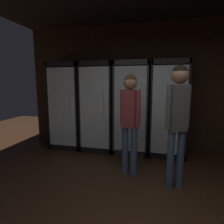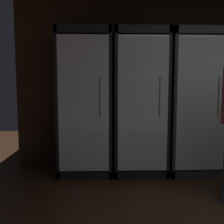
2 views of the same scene
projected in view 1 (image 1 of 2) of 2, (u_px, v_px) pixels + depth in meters
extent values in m
cube|color=black|center=(155.00, 88.00, 4.14)|extent=(6.00, 0.06, 2.80)
cube|color=black|center=(73.00, 105.00, 4.59)|extent=(0.71, 0.04, 1.95)
cube|color=black|center=(55.00, 106.00, 4.39)|extent=(0.04, 0.60, 1.95)
cube|color=black|center=(81.00, 106.00, 4.24)|extent=(0.04, 0.60, 1.95)
cube|color=black|center=(66.00, 65.00, 4.17)|extent=(0.71, 0.60, 0.10)
cube|color=black|center=(69.00, 144.00, 4.46)|extent=(0.71, 0.60, 0.10)
cube|color=white|center=(73.00, 105.00, 4.56)|extent=(0.63, 0.02, 1.71)
cube|color=silver|center=(62.00, 108.00, 4.03)|extent=(0.63, 0.02, 1.71)
cylinder|color=#B2B2B7|center=(70.00, 104.00, 3.95)|extent=(0.02, 0.02, 0.50)
cube|color=silver|center=(69.00, 141.00, 4.45)|extent=(0.61, 0.52, 0.02)
cylinder|color=#336B38|center=(61.00, 135.00, 4.49)|extent=(0.07, 0.07, 0.24)
cylinder|color=#336B38|center=(61.00, 129.00, 4.47)|extent=(0.02, 0.02, 0.09)
cylinder|color=tan|center=(61.00, 136.00, 4.49)|extent=(0.07, 0.07, 0.06)
cylinder|color=black|center=(66.00, 137.00, 4.43)|extent=(0.06, 0.06, 0.20)
cylinder|color=black|center=(66.00, 131.00, 4.41)|extent=(0.02, 0.02, 0.09)
cylinder|color=white|center=(66.00, 137.00, 4.43)|extent=(0.07, 0.07, 0.08)
cylinder|color=#9EAD99|center=(72.00, 137.00, 4.44)|extent=(0.07, 0.07, 0.21)
cylinder|color=#9EAD99|center=(72.00, 131.00, 4.42)|extent=(0.02, 0.02, 0.08)
cylinder|color=#B2332D|center=(72.00, 137.00, 4.44)|extent=(0.07, 0.07, 0.06)
cylinder|color=gray|center=(79.00, 137.00, 4.41)|extent=(0.07, 0.07, 0.23)
cylinder|color=gray|center=(79.00, 130.00, 4.39)|extent=(0.02, 0.02, 0.09)
cylinder|color=#B2332D|center=(79.00, 137.00, 4.41)|extent=(0.07, 0.07, 0.07)
cube|color=silver|center=(69.00, 124.00, 4.38)|extent=(0.61, 0.52, 0.02)
cylinder|color=brown|center=(60.00, 119.00, 4.44)|extent=(0.07, 0.07, 0.20)
cylinder|color=brown|center=(60.00, 114.00, 4.42)|extent=(0.02, 0.02, 0.06)
cylinder|color=#B2332D|center=(60.00, 119.00, 4.44)|extent=(0.07, 0.07, 0.07)
cylinder|color=#194723|center=(66.00, 119.00, 4.41)|extent=(0.08, 0.08, 0.20)
cylinder|color=#194723|center=(66.00, 114.00, 4.39)|extent=(0.03, 0.03, 0.06)
cylinder|color=white|center=(66.00, 120.00, 4.42)|extent=(0.08, 0.08, 0.07)
cylinder|color=#194723|center=(71.00, 120.00, 4.32)|extent=(0.07, 0.07, 0.20)
cylinder|color=#194723|center=(70.00, 114.00, 4.30)|extent=(0.03, 0.03, 0.06)
cylinder|color=#B2332D|center=(71.00, 120.00, 4.32)|extent=(0.08, 0.08, 0.07)
cylinder|color=gray|center=(77.00, 120.00, 4.33)|extent=(0.06, 0.06, 0.19)
cylinder|color=gray|center=(77.00, 115.00, 4.31)|extent=(0.03, 0.03, 0.08)
cylinder|color=beige|center=(77.00, 120.00, 4.33)|extent=(0.07, 0.07, 0.06)
cube|color=silver|center=(68.00, 106.00, 4.32)|extent=(0.61, 0.52, 0.02)
cylinder|color=black|center=(59.00, 101.00, 4.35)|extent=(0.08, 0.08, 0.21)
cylinder|color=black|center=(58.00, 95.00, 4.32)|extent=(0.03, 0.03, 0.08)
cylinder|color=tan|center=(59.00, 103.00, 4.35)|extent=(0.08, 0.08, 0.06)
cylinder|color=#194723|center=(64.00, 102.00, 4.28)|extent=(0.07, 0.07, 0.20)
cylinder|color=#194723|center=(63.00, 95.00, 4.26)|extent=(0.03, 0.03, 0.10)
cylinder|color=#2D2D33|center=(64.00, 102.00, 4.28)|extent=(0.08, 0.08, 0.07)
cylinder|color=#194723|center=(71.00, 101.00, 4.31)|extent=(0.07, 0.07, 0.23)
cylinder|color=#194723|center=(71.00, 94.00, 4.28)|extent=(0.02, 0.02, 0.08)
cylinder|color=tan|center=(71.00, 102.00, 4.31)|extent=(0.07, 0.07, 0.07)
cylinder|color=gray|center=(77.00, 102.00, 4.26)|extent=(0.07, 0.07, 0.20)
cylinder|color=gray|center=(77.00, 95.00, 4.24)|extent=(0.03, 0.03, 0.08)
cylinder|color=beige|center=(77.00, 101.00, 4.26)|extent=(0.07, 0.07, 0.08)
cube|color=silver|center=(67.00, 88.00, 4.25)|extent=(0.61, 0.52, 0.02)
cylinder|color=brown|center=(60.00, 82.00, 4.25)|extent=(0.07, 0.07, 0.23)
cylinder|color=brown|center=(60.00, 75.00, 4.23)|extent=(0.02, 0.02, 0.09)
cylinder|color=#2D2D33|center=(60.00, 84.00, 4.26)|extent=(0.07, 0.07, 0.07)
cylinder|color=#9EAD99|center=(73.00, 83.00, 4.17)|extent=(0.07, 0.07, 0.21)
cylinder|color=#9EAD99|center=(72.00, 76.00, 4.15)|extent=(0.02, 0.02, 0.10)
cylinder|color=beige|center=(73.00, 83.00, 4.18)|extent=(0.07, 0.07, 0.08)
cube|color=black|center=(102.00, 105.00, 4.42)|extent=(0.71, 0.04, 1.95)
cube|color=black|center=(84.00, 107.00, 4.22)|extent=(0.04, 0.60, 1.95)
cube|color=black|center=(113.00, 107.00, 4.07)|extent=(0.04, 0.60, 1.95)
cube|color=black|center=(98.00, 65.00, 4.00)|extent=(0.71, 0.60, 0.10)
cube|color=black|center=(99.00, 147.00, 4.29)|extent=(0.71, 0.60, 0.10)
cube|color=white|center=(102.00, 106.00, 4.39)|extent=(0.63, 0.02, 1.71)
cube|color=silver|center=(94.00, 109.00, 3.86)|extent=(0.63, 0.02, 1.71)
cylinder|color=#B2B2B7|center=(104.00, 104.00, 3.78)|extent=(0.02, 0.02, 0.50)
cube|color=silver|center=(99.00, 144.00, 4.28)|extent=(0.61, 0.52, 0.02)
cylinder|color=#194723|center=(89.00, 139.00, 4.27)|extent=(0.06, 0.06, 0.21)
cylinder|color=#194723|center=(89.00, 133.00, 4.25)|extent=(0.02, 0.02, 0.06)
cylinder|color=tan|center=(89.00, 139.00, 4.27)|extent=(0.07, 0.07, 0.06)
cylinder|color=#9EAD99|center=(95.00, 139.00, 4.24)|extent=(0.08, 0.08, 0.21)
cylinder|color=#9EAD99|center=(95.00, 133.00, 4.21)|extent=(0.03, 0.03, 0.09)
cylinder|color=#B2332D|center=(95.00, 140.00, 4.24)|extent=(0.08, 0.08, 0.07)
cylinder|color=gray|center=(101.00, 140.00, 4.21)|extent=(0.08, 0.08, 0.21)
cylinder|color=gray|center=(101.00, 134.00, 4.19)|extent=(0.03, 0.03, 0.07)
cylinder|color=tan|center=(101.00, 140.00, 4.21)|extent=(0.08, 0.08, 0.08)
cylinder|color=#336B38|center=(108.00, 140.00, 4.16)|extent=(0.08, 0.08, 0.23)
cylinder|color=#336B38|center=(108.00, 133.00, 4.14)|extent=(0.03, 0.03, 0.10)
cylinder|color=beige|center=(108.00, 140.00, 4.16)|extent=(0.08, 0.08, 0.07)
cube|color=silver|center=(99.00, 120.00, 4.19)|extent=(0.61, 0.52, 0.02)
cylinder|color=#336B38|center=(92.00, 114.00, 4.23)|extent=(0.07, 0.07, 0.22)
cylinder|color=#336B38|center=(92.00, 108.00, 4.21)|extent=(0.03, 0.03, 0.07)
cylinder|color=beige|center=(92.00, 115.00, 4.23)|extent=(0.07, 0.07, 0.07)
cylinder|color=#336B38|center=(105.00, 116.00, 4.12)|extent=(0.07, 0.07, 0.18)
cylinder|color=#336B38|center=(105.00, 110.00, 4.10)|extent=(0.02, 0.02, 0.07)
cylinder|color=tan|center=(105.00, 117.00, 4.12)|extent=(0.08, 0.08, 0.07)
cube|color=silver|center=(98.00, 94.00, 4.10)|extent=(0.61, 0.52, 0.02)
cylinder|color=brown|center=(89.00, 89.00, 4.15)|extent=(0.06, 0.06, 0.20)
cylinder|color=brown|center=(88.00, 83.00, 4.13)|extent=(0.02, 0.02, 0.09)
cylinder|color=#B2332D|center=(89.00, 90.00, 4.15)|extent=(0.06, 0.06, 0.05)
cylinder|color=#9EAD99|center=(95.00, 89.00, 4.08)|extent=(0.07, 0.07, 0.24)
cylinder|color=#9EAD99|center=(95.00, 82.00, 4.05)|extent=(0.03, 0.03, 0.07)
cylinder|color=#B2332D|center=(95.00, 89.00, 4.08)|extent=(0.08, 0.08, 0.07)
cylinder|color=black|center=(102.00, 90.00, 4.07)|extent=(0.08, 0.08, 0.19)
cylinder|color=black|center=(101.00, 84.00, 4.05)|extent=(0.02, 0.02, 0.07)
cylinder|color=#2D2D33|center=(102.00, 89.00, 4.07)|extent=(0.08, 0.08, 0.06)
cylinder|color=black|center=(108.00, 90.00, 4.00)|extent=(0.06, 0.06, 0.20)
cylinder|color=black|center=(108.00, 83.00, 3.97)|extent=(0.02, 0.02, 0.09)
cylinder|color=white|center=(108.00, 90.00, 4.00)|extent=(0.06, 0.06, 0.05)
cube|color=#2B2B30|center=(133.00, 106.00, 4.25)|extent=(0.71, 0.04, 1.95)
cube|color=#2B2B30|center=(116.00, 107.00, 4.05)|extent=(0.04, 0.60, 1.95)
cube|color=#2B2B30|center=(148.00, 108.00, 3.90)|extent=(0.04, 0.60, 1.95)
cube|color=#2B2B30|center=(132.00, 64.00, 3.83)|extent=(0.71, 0.60, 0.10)
cube|color=#2B2B30|center=(131.00, 149.00, 4.12)|extent=(0.71, 0.60, 0.10)
cube|color=white|center=(133.00, 107.00, 4.22)|extent=(0.63, 0.02, 1.71)
cube|color=silver|center=(130.00, 110.00, 3.69)|extent=(0.63, 0.02, 1.71)
cylinder|color=#B2B2B7|center=(141.00, 105.00, 3.61)|extent=(0.02, 0.02, 0.50)
cube|color=silver|center=(131.00, 146.00, 4.11)|extent=(0.61, 0.52, 0.02)
cylinder|color=gray|center=(121.00, 140.00, 4.12)|extent=(0.07, 0.07, 0.24)
cylinder|color=gray|center=(121.00, 133.00, 4.09)|extent=(0.02, 0.02, 0.10)
cylinder|color=beige|center=(121.00, 140.00, 4.12)|extent=(0.07, 0.07, 0.08)
cylinder|color=black|center=(127.00, 141.00, 4.10)|extent=(0.08, 0.08, 0.20)
cylinder|color=black|center=(128.00, 135.00, 4.08)|extent=(0.03, 0.03, 0.09)
cylinder|color=#2D2D33|center=(127.00, 143.00, 4.11)|extent=(0.08, 0.08, 0.05)
cylinder|color=#336B38|center=(135.00, 142.00, 4.07)|extent=(0.07, 0.07, 0.20)
cylinder|color=#336B38|center=(135.00, 135.00, 4.04)|extent=(0.03, 0.03, 0.10)
cylinder|color=tan|center=(135.00, 143.00, 4.07)|extent=(0.08, 0.08, 0.06)
cylinder|color=gray|center=(142.00, 143.00, 3.99)|extent=(0.07, 0.07, 0.21)
cylinder|color=gray|center=(142.00, 136.00, 3.97)|extent=(0.02, 0.02, 0.09)
cylinder|color=beige|center=(142.00, 144.00, 3.99)|extent=(0.07, 0.07, 0.07)
cube|color=silver|center=(131.00, 127.00, 4.04)|extent=(0.61, 0.52, 0.02)
cylinder|color=brown|center=(121.00, 121.00, 4.12)|extent=(0.06, 0.06, 0.23)
cylinder|color=brown|center=(121.00, 114.00, 4.10)|extent=(0.02, 0.02, 0.09)
cylinder|color=#B2332D|center=(121.00, 121.00, 4.12)|extent=(0.06, 0.06, 0.08)
cylinder|color=#336B38|center=(128.00, 122.00, 4.04)|extent=(0.07, 0.07, 0.24)
cylinder|color=#336B38|center=(128.00, 114.00, 4.01)|extent=(0.03, 0.03, 0.10)
cylinder|color=#B2332D|center=(128.00, 123.00, 4.04)|extent=(0.07, 0.07, 0.07)
cylinder|color=#194723|center=(135.00, 123.00, 3.99)|extent=(0.08, 0.08, 0.22)
cylinder|color=#194723|center=(135.00, 116.00, 3.96)|extent=(0.03, 0.03, 0.09)
cylinder|color=tan|center=(135.00, 124.00, 3.99)|extent=(0.08, 0.08, 0.05)
cylinder|color=gray|center=(142.00, 122.00, 4.01)|extent=(0.08, 0.08, 0.22)
cylinder|color=gray|center=(142.00, 116.00, 3.99)|extent=(0.03, 0.03, 0.07)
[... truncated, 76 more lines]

